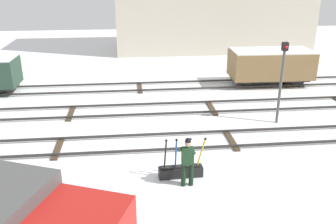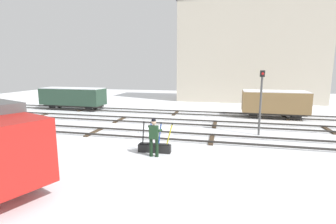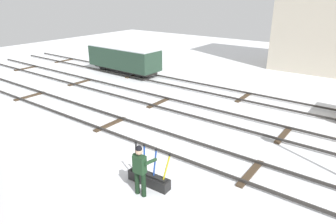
# 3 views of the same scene
# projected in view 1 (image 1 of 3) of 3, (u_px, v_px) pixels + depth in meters

# --- Properties ---
(ground_plane) EXTENTS (60.00, 60.00, 0.00)m
(ground_plane) POSITION_uv_depth(u_px,v_px,m) (147.00, 145.00, 15.22)
(ground_plane) COLOR white
(track_main_line) EXTENTS (44.00, 1.94, 0.18)m
(track_main_line) POSITION_uv_depth(u_px,v_px,m) (147.00, 143.00, 15.18)
(track_main_line) COLOR #2D2B28
(track_main_line) RESTS_ON ground_plane
(track_siding_near) EXTENTS (44.00, 1.94, 0.18)m
(track_siding_near) POSITION_uv_depth(u_px,v_px,m) (143.00, 109.00, 18.68)
(track_siding_near) COLOR #2D2B28
(track_siding_near) RESTS_ON ground_plane
(track_siding_far) EXTENTS (44.00, 1.94, 0.18)m
(track_siding_far) POSITION_uv_depth(u_px,v_px,m) (140.00, 87.00, 22.16)
(track_siding_far) COLOR #2D2B28
(track_siding_far) RESTS_ON ground_plane
(switch_lever_frame) EXTENTS (1.64, 0.42, 1.45)m
(switch_lever_frame) POSITION_uv_depth(u_px,v_px,m) (181.00, 170.00, 12.86)
(switch_lever_frame) COLOR black
(switch_lever_frame) RESTS_ON ground_plane
(rail_worker) EXTENTS (0.55, 0.68, 1.73)m
(rail_worker) POSITION_uv_depth(u_px,v_px,m) (187.00, 159.00, 12.10)
(rail_worker) COLOR black
(rail_worker) RESTS_ON ground_plane
(signal_post) EXTENTS (0.24, 0.32, 3.74)m
(signal_post) POSITION_uv_depth(u_px,v_px,m) (282.00, 75.00, 16.56)
(signal_post) COLOR #4C4C4C
(signal_post) RESTS_ON ground_plane
(freight_car_near_switch) EXTENTS (4.88, 2.41, 2.13)m
(freight_car_near_switch) POSITION_uv_depth(u_px,v_px,m) (271.00, 65.00, 22.52)
(freight_car_near_switch) COLOR #2D2B28
(freight_car_near_switch) RESTS_ON ground_plane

